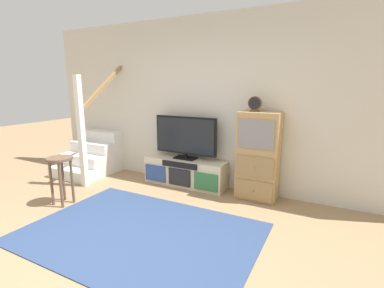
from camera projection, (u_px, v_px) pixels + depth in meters
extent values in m
plane|color=#997A56|center=(101.00, 262.00, 2.66)|extent=(20.00, 20.00, 0.00)
cube|color=beige|center=(209.00, 103.00, 4.51)|extent=(6.40, 0.12, 2.70)
cube|color=navy|center=(140.00, 233.00, 3.17)|extent=(2.60, 1.80, 0.01)
cube|color=beige|center=(185.00, 172.00, 4.65)|extent=(1.40, 0.36, 0.45)
cube|color=#2D4784|center=(155.00, 173.00, 4.70)|extent=(0.39, 0.02, 0.27)
cube|color=#232328|center=(179.00, 177.00, 4.49)|extent=(0.39, 0.02, 0.27)
cube|color=#337042|center=(206.00, 182.00, 4.28)|extent=(0.39, 0.02, 0.27)
cube|color=black|center=(179.00, 165.00, 4.45)|extent=(0.63, 0.02, 0.09)
cube|color=black|center=(186.00, 158.00, 4.62)|extent=(0.36, 0.22, 0.02)
cylinder|color=black|center=(186.00, 155.00, 4.61)|extent=(0.05, 0.05, 0.06)
cube|color=black|center=(186.00, 135.00, 4.54)|extent=(1.08, 0.05, 0.61)
cube|color=black|center=(185.00, 136.00, 4.51)|extent=(1.03, 0.01, 0.56)
cube|color=tan|center=(258.00, 156.00, 4.03)|extent=(0.58, 0.34, 1.28)
cube|color=#9C7949|center=(253.00, 191.00, 3.97)|extent=(0.53, 0.02, 0.29)
sphere|color=olive|center=(253.00, 191.00, 3.96)|extent=(0.03, 0.03, 0.03)
cube|color=#9C7949|center=(254.00, 167.00, 3.90)|extent=(0.53, 0.02, 0.29)
sphere|color=olive|center=(254.00, 167.00, 3.88)|extent=(0.03, 0.03, 0.03)
cube|color=gray|center=(256.00, 134.00, 3.80)|extent=(0.49, 0.02, 0.40)
cube|color=#4C3823|center=(255.00, 111.00, 3.91)|extent=(0.11, 0.08, 0.02)
cylinder|color=brown|center=(255.00, 103.00, 3.89)|extent=(0.19, 0.04, 0.19)
cylinder|color=black|center=(254.00, 103.00, 3.87)|extent=(0.16, 0.01, 0.16)
cube|color=white|center=(71.00, 174.00, 4.98)|extent=(0.90, 0.26, 0.19)
cube|color=white|center=(82.00, 165.00, 5.18)|extent=(0.90, 0.26, 0.38)
cube|color=white|center=(93.00, 157.00, 5.39)|extent=(0.90, 0.26, 0.57)
cube|color=white|center=(102.00, 149.00, 5.60)|extent=(0.90, 0.26, 0.76)
cube|color=white|center=(111.00, 142.00, 5.80)|extent=(0.90, 0.26, 0.95)
cube|color=white|center=(81.00, 132.00, 4.47)|extent=(0.09, 0.09, 1.80)
cube|color=#9E7547|center=(108.00, 81.00, 4.87)|extent=(0.06, 1.33, 0.99)
cylinder|color=brown|center=(51.00, 183.00, 3.86)|extent=(0.04, 0.04, 0.64)
cylinder|color=brown|center=(61.00, 185.00, 3.78)|extent=(0.04, 0.04, 0.64)
cylinder|color=brown|center=(63.00, 179.00, 4.02)|extent=(0.04, 0.04, 0.64)
cylinder|color=brown|center=(72.00, 181.00, 3.94)|extent=(0.04, 0.04, 0.64)
cylinder|color=brown|center=(60.00, 159.00, 3.83)|extent=(0.34, 0.34, 0.03)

